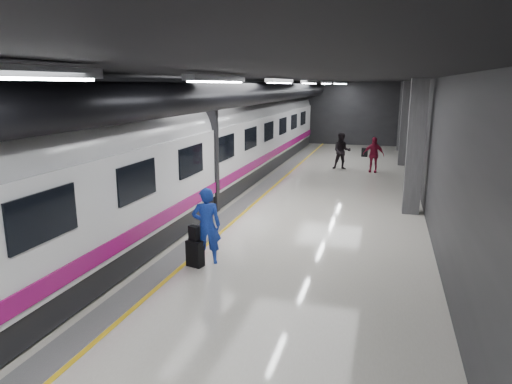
% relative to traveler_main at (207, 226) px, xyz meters
% --- Properties ---
extents(ground, '(40.00, 40.00, 0.00)m').
position_rel_traveler_main_xyz_m(ground, '(0.44, 4.20, -0.95)').
color(ground, silver).
rests_on(ground, ground).
extents(platform_hall, '(10.02, 40.02, 4.51)m').
position_rel_traveler_main_xyz_m(platform_hall, '(0.16, 5.16, 2.58)').
color(platform_hall, black).
rests_on(platform_hall, ground).
extents(train, '(3.05, 38.00, 4.05)m').
position_rel_traveler_main_xyz_m(train, '(-2.80, 4.20, 1.11)').
color(train, black).
rests_on(train, ground).
extents(traveler_main, '(0.82, 0.70, 1.91)m').
position_rel_traveler_main_xyz_m(traveler_main, '(0.00, 0.00, 0.00)').
color(traveler_main, blue).
rests_on(traveler_main, ground).
extents(suitcase_main, '(0.45, 0.34, 0.64)m').
position_rel_traveler_main_xyz_m(suitcase_main, '(-0.21, -0.26, -0.63)').
color(suitcase_main, black).
rests_on(suitcase_main, ground).
extents(shoulder_bag, '(0.30, 0.24, 0.35)m').
position_rel_traveler_main_xyz_m(shoulder_bag, '(-0.24, -0.23, -0.13)').
color(shoulder_bag, black).
rests_on(shoulder_bag, suitcase_main).
extents(traveler_far_a, '(1.00, 0.83, 1.89)m').
position_rel_traveler_main_xyz_m(traveler_far_a, '(1.86, 13.90, -0.01)').
color(traveler_far_a, black).
rests_on(traveler_far_a, ground).
extents(traveler_far_b, '(1.07, 0.53, 1.77)m').
position_rel_traveler_main_xyz_m(traveler_far_b, '(3.46, 13.55, -0.07)').
color(traveler_far_b, maroon).
rests_on(traveler_far_b, ground).
extents(suitcase_far, '(0.37, 0.25, 0.52)m').
position_rel_traveler_main_xyz_m(suitcase_far, '(2.80, 18.61, -0.69)').
color(suitcase_far, black).
rests_on(suitcase_far, ground).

